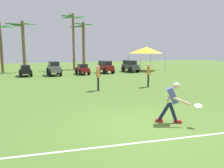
% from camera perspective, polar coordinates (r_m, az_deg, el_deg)
% --- Properties ---
extents(ground_plane, '(80.00, 80.00, 0.00)m').
position_cam_1_polar(ground_plane, '(7.34, 7.97, -10.96)').
color(ground_plane, '#4E702C').
extents(field_line_paint, '(24.80, 3.10, 0.01)m').
position_cam_1_polar(field_line_paint, '(6.42, 13.30, -14.03)').
color(field_line_paint, white).
rests_on(field_line_paint, ground_plane).
extents(frisbee_thrower, '(0.88, 0.83, 1.41)m').
position_cam_1_polar(frisbee_thrower, '(7.69, 15.42, -4.11)').
color(frisbee_thrower, '#191E38').
rests_on(frisbee_thrower, ground_plane).
extents(frisbee_in_flight, '(0.34, 0.34, 0.11)m').
position_cam_1_polar(frisbee_in_flight, '(7.63, 21.60, -5.34)').
color(frisbee_in_flight, white).
extents(teammate_near_sideline, '(0.28, 0.49, 1.56)m').
position_cam_1_polar(teammate_near_sideline, '(13.42, -3.66, 2.22)').
color(teammate_near_sideline, black).
rests_on(teammate_near_sideline, ground_plane).
extents(teammate_midfield, '(0.36, 0.45, 1.56)m').
position_cam_1_polar(teammate_midfield, '(14.96, 9.49, 2.79)').
color(teammate_midfield, black).
rests_on(teammate_midfield, ground_plane).
extents(parked_car_slot_b, '(1.22, 2.25, 1.10)m').
position_cam_1_polar(parked_car_slot_b, '(22.63, -21.70, 3.32)').
color(parked_car_slot_b, black).
rests_on(parked_car_slot_b, ground_plane).
extents(parked_car_slot_c, '(1.24, 2.38, 1.40)m').
position_cam_1_polar(parked_car_slot_c, '(22.33, -14.96, 4.04)').
color(parked_car_slot_c, slate).
rests_on(parked_car_slot_c, ground_plane).
extents(parked_car_slot_d, '(1.15, 2.23, 1.10)m').
position_cam_1_polar(parked_car_slot_d, '(22.81, -7.74, 3.90)').
color(parked_car_slot_d, maroon).
rests_on(parked_car_slot_d, ground_plane).
extents(parked_car_slot_e, '(1.30, 2.46, 1.34)m').
position_cam_1_polar(parked_car_slot_e, '(23.95, -1.74, 4.59)').
color(parked_car_slot_e, maroon).
rests_on(parked_car_slot_e, ground_plane).
extents(parked_car_slot_f, '(1.29, 2.46, 1.34)m').
position_cam_1_polar(parked_car_slot_f, '(25.28, 4.77, 4.78)').
color(parked_car_slot_f, '#474C51').
rests_on(parked_car_slot_f, ground_plane).
extents(palm_tree_far_left, '(3.37, 3.17, 5.50)m').
position_cam_1_polar(palm_tree_far_left, '(27.40, -27.12, 9.86)').
color(palm_tree_far_left, brown).
rests_on(palm_tree_far_left, ground_plane).
extents(palm_tree_left_of_centre, '(3.50, 3.31, 5.70)m').
position_cam_1_polar(palm_tree_left_of_centre, '(26.81, -22.18, 10.05)').
color(palm_tree_left_of_centre, brown).
rests_on(palm_tree_left_of_centre, ground_plane).
extents(palm_tree_right_of_centre, '(3.15, 3.37, 6.93)m').
position_cam_1_polar(palm_tree_right_of_centre, '(28.07, -10.04, 12.30)').
color(palm_tree_right_of_centre, brown).
rests_on(palm_tree_right_of_centre, ground_plane).
extents(palm_tree_far_right, '(3.13, 3.31, 6.11)m').
position_cam_1_polar(palm_tree_far_right, '(29.55, -7.48, 10.87)').
color(palm_tree_far_right, brown).
rests_on(palm_tree_far_right, ground_plane).
extents(event_tent, '(3.47, 3.47, 2.91)m').
position_cam_1_polar(event_tent, '(27.37, 8.94, 8.73)').
color(event_tent, '#B2B5BA').
rests_on(event_tent, ground_plane).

